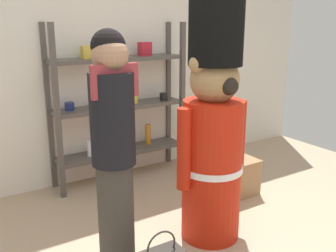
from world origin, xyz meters
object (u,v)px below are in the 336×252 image
at_px(person_shopper, 114,151).
at_px(display_crate, 237,177).
at_px(teddy_bear_guard, 213,132).
at_px(merchandise_shelf, 119,104).

height_order(person_shopper, display_crate, person_shopper).
height_order(teddy_bear_guard, person_shopper, teddy_bear_guard).
relative_size(merchandise_shelf, display_crate, 4.07).
height_order(teddy_bear_guard, display_crate, teddy_bear_guard).
relative_size(merchandise_shelf, person_shopper, 1.02).
distance_m(merchandise_shelf, teddy_bear_guard, 1.50).
bearing_deg(teddy_bear_guard, merchandise_shelf, 93.01).
xyz_separation_m(merchandise_shelf, display_crate, (0.78, -1.03, -0.66)).
bearing_deg(person_shopper, merchandise_shelf, 63.47).
distance_m(person_shopper, display_crate, 1.81).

